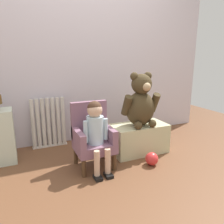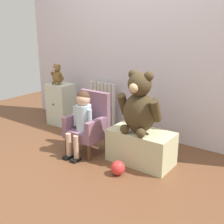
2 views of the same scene
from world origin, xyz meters
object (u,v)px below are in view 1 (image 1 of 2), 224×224
object	(u,v)px
radiator	(49,123)
child_figure	(96,126)
large_teddy_bear	(141,103)
low_bench	(139,138)
child_armchair	(93,136)
toy_ball	(152,159)

from	to	relation	value
radiator	child_figure	distance (m)	0.89
large_teddy_bear	low_bench	bearing A→B (deg)	70.15
radiator	large_teddy_bear	bearing A→B (deg)	-33.59
low_bench	large_teddy_bear	distance (m)	0.45
large_teddy_bear	child_armchair	bearing A→B (deg)	-174.47
low_bench	large_teddy_bear	xyz separation A→B (m)	(-0.01, -0.03, 0.45)
child_figure	low_bench	size ratio (longest dim) A/B	1.08
child_figure	toy_ball	size ratio (longest dim) A/B	5.13
radiator	low_bench	size ratio (longest dim) A/B	0.96
low_bench	large_teddy_bear	bearing A→B (deg)	-109.85
low_bench	child_armchair	bearing A→B (deg)	-171.41
radiator	child_figure	size ratio (longest dim) A/B	0.89
large_teddy_bear	radiator	bearing A→B (deg)	146.41
child_figure	radiator	bearing A→B (deg)	113.65
radiator	toy_ball	size ratio (longest dim) A/B	4.57
toy_ball	radiator	bearing A→B (deg)	134.17
child_figure	toy_ball	world-z (taller)	child_figure
radiator	large_teddy_bear	xyz separation A→B (m)	(0.96, -0.64, 0.30)
child_armchair	toy_ball	world-z (taller)	child_armchair
large_teddy_bear	toy_ball	xyz separation A→B (m)	(-0.03, -0.32, -0.55)
child_armchair	child_figure	size ratio (longest dim) A/B	0.94
child_armchair	radiator	bearing A→B (deg)	116.86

